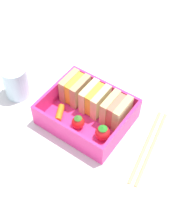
{
  "coord_description": "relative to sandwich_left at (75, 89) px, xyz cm",
  "views": [
    {
      "loc": [
        23.17,
        -32.72,
        53.62
      ],
      "look_at": [
        0.0,
        0.0,
        2.7
      ],
      "focal_mm": 50.0,
      "sensor_mm": 36.0,
      "label": 1
    }
  ],
  "objects": [
    {
      "name": "strawberry_left",
      "position": [
        4.91,
        -6.0,
        -1.38
      ],
      "size": [
        2.68,
        2.68,
        3.28
      ],
      "color": "red",
      "rests_on": "bento_tray"
    },
    {
      "name": "chopstick_pair",
      "position": [
        19.25,
        -1.24,
        -3.7
      ],
      "size": [
        4.99,
        18.72,
        0.7
      ],
      "color": "#D9B473",
      "rests_on": "ground_plane"
    },
    {
      "name": "strawberry_far_left",
      "position": [
        10.78,
        -5.42,
        -1.2
      ],
      "size": [
        3.05,
        3.05,
        3.65
      ],
      "color": "red",
      "rests_on": "bento_tray"
    },
    {
      "name": "sandwich_center",
      "position": [
        10.41,
        0.0,
        0.0
      ],
      "size": [
        4.41,
        5.74,
        5.69
      ],
      "color": "#D7BC7B",
      "rests_on": "bento_tray"
    },
    {
      "name": "drinking_glass",
      "position": [
        -11.94,
        -5.75,
        -0.19
      ],
      "size": [
        5.65,
        5.65,
        7.72
      ],
      "primitive_type": "cylinder",
      "color": "silver",
      "rests_on": "ground_plane"
    },
    {
      "name": "ground_plane",
      "position": [
        5.2,
        -2.87,
        -5.05
      ],
      "size": [
        120.0,
        120.0,
        2.0
      ],
      "primitive_type": "cube",
      "color": "white"
    },
    {
      "name": "sandwich_center_left",
      "position": [
        5.2,
        0.0,
        0.0
      ],
      "size": [
        4.41,
        5.74,
        5.69
      ],
      "color": "beige",
      "rests_on": "bento_tray"
    },
    {
      "name": "bento_tray",
      "position": [
        5.2,
        -2.87,
        -3.45
      ],
      "size": [
        17.41,
        14.55,
        1.2
      ],
      "primitive_type": "cube",
      "color": "#EB2F85",
      "rests_on": "ground_plane"
    },
    {
      "name": "carrot_stick_far_left",
      "position": [
        0.29,
        -5.87,
        -2.14
      ],
      "size": [
        2.95,
        4.08,
        1.41
      ],
      "primitive_type": "cylinder",
      "rotation": [
        1.57,
        0.0,
        0.45
      ],
      "color": "orange",
      "rests_on": "bento_tray"
    },
    {
      "name": "sandwich_left",
      "position": [
        0.0,
        0.0,
        0.0
      ],
      "size": [
        4.41,
        5.74,
        5.69
      ],
      "color": "tan",
      "rests_on": "bento_tray"
    },
    {
      "name": "bento_rim",
      "position": [
        5.2,
        -2.87,
        -0.67
      ],
      "size": [
        17.41,
        14.55,
        4.36
      ],
      "color": "#EB2F85",
      "rests_on": "bento_tray"
    }
  ]
}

